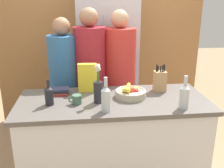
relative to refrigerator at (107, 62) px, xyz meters
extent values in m
cube|color=silver|center=(-0.05, -1.22, -0.54)|extent=(1.68, 0.73, 0.90)
cube|color=#56514C|center=(-0.05, -1.22, -0.08)|extent=(1.76, 0.76, 0.04)
cube|color=#9E6B3D|center=(-0.05, 0.36, 0.31)|extent=(2.96, 0.12, 2.60)
cube|color=#B7B7BC|center=(0.00, 0.00, 0.00)|extent=(0.77, 0.60, 1.98)
cylinder|color=#B7B7BC|center=(-0.06, -0.31, 0.10)|extent=(0.02, 0.02, 1.09)
cylinder|color=tan|center=(0.12, -1.18, -0.02)|extent=(0.29, 0.29, 0.06)
torus|color=tan|center=(0.12, -1.18, 0.01)|extent=(0.29, 0.29, 0.02)
sphere|color=red|center=(0.12, -1.18, 0.01)|extent=(0.08, 0.08, 0.08)
sphere|color=red|center=(0.16, -1.19, 0.00)|extent=(0.07, 0.07, 0.07)
cylinder|color=yellow|center=(0.11, -1.19, 0.03)|extent=(0.16, 0.07, 0.03)
cylinder|color=yellow|center=(0.09, -1.19, 0.04)|extent=(0.06, 0.16, 0.03)
cylinder|color=yellow|center=(0.08, -1.19, 0.05)|extent=(0.09, 0.17, 0.03)
cube|color=tan|center=(0.43, -1.04, 0.05)|extent=(0.12, 0.10, 0.20)
cylinder|color=black|center=(0.39, -1.05, 0.18)|extent=(0.01, 0.01, 0.08)
cylinder|color=black|center=(0.41, -1.03, 0.17)|extent=(0.01, 0.01, 0.06)
cylinder|color=black|center=(0.43, -1.05, 0.17)|extent=(0.01, 0.01, 0.07)
cylinder|color=black|center=(0.45, -1.05, 0.18)|extent=(0.01, 0.01, 0.08)
cylinder|color=black|center=(0.47, -1.04, 0.18)|extent=(0.01, 0.01, 0.08)
cylinder|color=#232328|center=(-0.19, -1.27, 0.04)|extent=(0.08, 0.08, 0.19)
cylinder|color=#477538|center=(-0.18, -1.27, 0.19)|extent=(0.01, 0.02, 0.11)
sphere|color=white|center=(-0.18, -1.27, 0.25)|extent=(0.03, 0.03, 0.03)
cylinder|color=#477538|center=(-0.19, -1.27, 0.21)|extent=(0.02, 0.01, 0.15)
sphere|color=white|center=(-0.19, -1.26, 0.28)|extent=(0.03, 0.03, 0.03)
cylinder|color=#477538|center=(-0.20, -1.27, 0.19)|extent=(0.01, 0.01, 0.10)
sphere|color=white|center=(-0.20, -1.27, 0.24)|extent=(0.03, 0.03, 0.03)
cylinder|color=#477538|center=(-0.20, -1.27, 0.20)|extent=(0.01, 0.02, 0.13)
sphere|color=white|center=(-0.21, -1.27, 0.27)|extent=(0.03, 0.03, 0.03)
cylinder|color=#477538|center=(-0.20, -1.28, 0.21)|extent=(0.02, 0.01, 0.14)
sphere|color=white|center=(-0.20, -1.29, 0.28)|extent=(0.03, 0.03, 0.03)
cylinder|color=#477538|center=(-0.19, -1.28, 0.20)|extent=(0.01, 0.01, 0.13)
sphere|color=white|center=(-0.19, -1.28, 0.27)|extent=(0.04, 0.04, 0.04)
cube|color=yellow|center=(-0.28, -0.97, 0.09)|extent=(0.19, 0.07, 0.28)
cylinder|color=#42664C|center=(-0.38, -1.28, -0.01)|extent=(0.08, 0.08, 0.08)
torus|color=#42664C|center=(-0.43, -1.29, -0.01)|extent=(0.06, 0.02, 0.06)
cube|color=maroon|center=(-0.56, -1.03, -0.04)|extent=(0.17, 0.15, 0.02)
cube|color=#232328|center=(-0.56, -1.03, -0.02)|extent=(0.19, 0.12, 0.02)
cube|color=#2D334C|center=(-0.56, -1.02, 0.00)|extent=(0.20, 0.13, 0.02)
cylinder|color=#B2BCC1|center=(-0.14, -1.47, 0.04)|extent=(0.08, 0.08, 0.18)
cone|color=#B2BCC1|center=(-0.14, -1.47, 0.15)|extent=(0.08, 0.08, 0.04)
cylinder|color=#B2BCC1|center=(-0.14, -1.47, 0.20)|extent=(0.03, 0.03, 0.08)
cylinder|color=black|center=(-0.62, -1.28, 0.02)|extent=(0.08, 0.08, 0.14)
cone|color=black|center=(-0.62, -1.28, 0.10)|extent=(0.08, 0.08, 0.03)
cylinder|color=black|center=(-0.62, -1.28, 0.15)|extent=(0.03, 0.03, 0.06)
cylinder|color=#B2BCC1|center=(0.52, -1.48, 0.03)|extent=(0.08, 0.08, 0.18)
cone|color=#B2BCC1|center=(0.52, -1.48, 0.14)|extent=(0.08, 0.08, 0.03)
cylinder|color=#B2BCC1|center=(0.52, -1.48, 0.20)|extent=(0.03, 0.03, 0.07)
cube|color=#383842|center=(-0.53, -0.59, -0.60)|extent=(0.31, 0.27, 0.79)
cylinder|color=#2D6093|center=(-0.53, -0.59, 0.13)|extent=(0.33, 0.33, 0.66)
sphere|color=#996B4C|center=(-0.53, -0.59, 0.55)|extent=(0.19, 0.19, 0.19)
cube|color=#383842|center=(-0.24, -0.60, -0.57)|extent=(0.31, 0.24, 0.84)
cylinder|color=maroon|center=(-0.24, -0.60, 0.19)|extent=(0.35, 0.35, 0.70)
sphere|color=#996B4C|center=(-0.24, -0.60, 0.64)|extent=(0.20, 0.20, 0.20)
cube|color=#383842|center=(0.10, -0.55, -0.58)|extent=(0.31, 0.23, 0.82)
cylinder|color=red|center=(0.10, -0.55, 0.18)|extent=(0.38, 0.38, 0.69)
sphere|color=tan|center=(0.10, -0.55, 0.62)|extent=(0.20, 0.20, 0.20)
camera|label=1|loc=(-0.32, -3.45, 0.85)|focal=42.00mm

